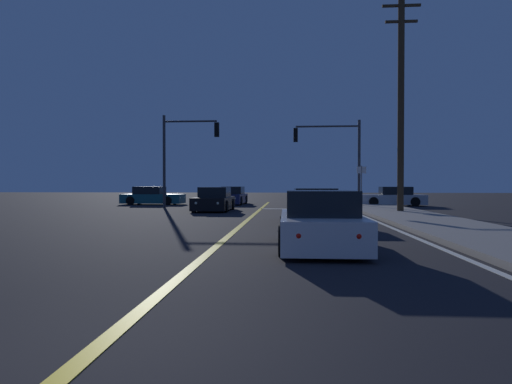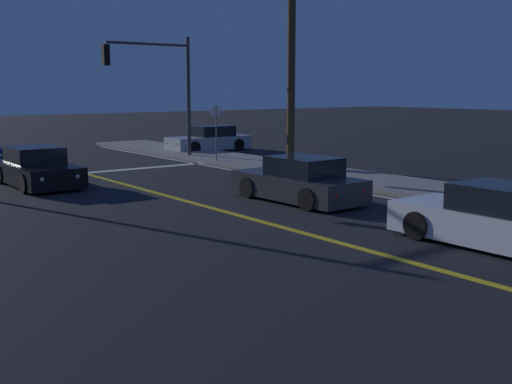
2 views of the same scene
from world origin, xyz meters
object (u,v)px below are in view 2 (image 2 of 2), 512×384
(car_parked_curb_silver, at_px, (210,140))
(utility_pole_right, at_px, (292,27))
(traffic_signal_near_right, at_px, (159,77))
(car_mid_block_white, at_px, (496,220))
(street_sign_corner, at_px, (216,125))
(car_far_approaching_black, at_px, (37,169))
(car_following_oncoming_charcoal, at_px, (299,182))

(car_parked_curb_silver, height_order, utility_pole_right, utility_pole_right)
(car_parked_curb_silver, relative_size, traffic_signal_near_right, 0.80)
(car_mid_block_white, distance_m, utility_pole_right, 14.42)
(car_parked_curb_silver, xyz_separation_m, traffic_signal_near_right, (-4.25, -2.32, 3.25))
(car_mid_block_white, height_order, street_sign_corner, street_sign_corner)
(utility_pole_right, bearing_deg, traffic_signal_near_right, 113.22)
(street_sign_corner, bearing_deg, car_far_approaching_black, -169.04)
(traffic_signal_near_right, xyz_separation_m, utility_pole_right, (2.67, -6.23, 1.92))
(utility_pole_right, bearing_deg, car_mid_block_white, -111.44)
(car_following_oncoming_charcoal, xyz_separation_m, street_sign_corner, (3.28, 9.34, 1.15))
(car_mid_block_white, relative_size, traffic_signal_near_right, 0.77)
(car_parked_curb_silver, bearing_deg, car_following_oncoming_charcoal, 156.91)
(car_following_oncoming_charcoal, xyz_separation_m, car_far_approaching_black, (-5.20, 7.70, 0.00))
(traffic_signal_near_right, distance_m, utility_pole_right, 7.05)
(traffic_signal_near_right, xyz_separation_m, street_sign_corner, (1.27, -2.80, -2.09))
(car_parked_curb_silver, xyz_separation_m, street_sign_corner, (-2.98, -5.12, 1.15))
(car_far_approaching_black, bearing_deg, car_following_oncoming_charcoal, 124.11)
(car_following_oncoming_charcoal, bearing_deg, car_mid_block_white, -93.39)
(car_parked_curb_silver, xyz_separation_m, car_far_approaching_black, (-11.45, -6.77, 0.00))
(car_following_oncoming_charcoal, height_order, street_sign_corner, street_sign_corner)
(car_far_approaching_black, bearing_deg, traffic_signal_near_right, -148.24)
(car_following_oncoming_charcoal, xyz_separation_m, utility_pole_right, (4.68, 5.91, 5.17))
(car_parked_curb_silver, distance_m, traffic_signal_near_right, 5.83)
(car_parked_curb_silver, distance_m, street_sign_corner, 6.04)
(traffic_signal_near_right, bearing_deg, car_mid_block_white, 83.16)
(car_far_approaching_black, bearing_deg, car_parked_curb_silver, -149.33)
(traffic_signal_near_right, bearing_deg, car_parked_curb_silver, -151.32)
(car_following_oncoming_charcoal, height_order, utility_pole_right, utility_pole_right)
(car_mid_block_white, xyz_separation_m, street_sign_corner, (3.52, 15.97, 1.15))
(traffic_signal_near_right, relative_size, street_sign_corner, 2.19)
(car_far_approaching_black, xyz_separation_m, street_sign_corner, (8.48, 1.64, 1.15))
(car_following_oncoming_charcoal, distance_m, utility_pole_right, 9.14)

